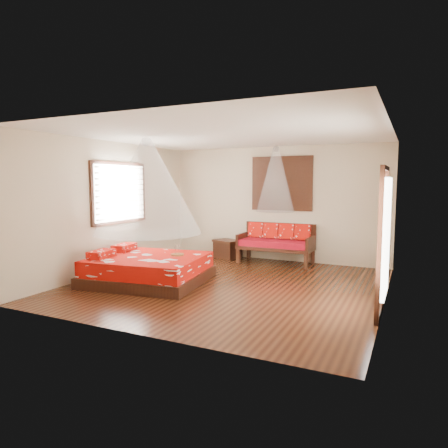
{
  "coord_description": "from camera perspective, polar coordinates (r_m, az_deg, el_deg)",
  "views": [
    {
      "loc": [
        3.11,
        -6.7,
        1.93
      ],
      "look_at": [
        -0.1,
        0.03,
        1.15
      ],
      "focal_mm": 32.0,
      "sensor_mm": 36.0,
      "label": 1
    }
  ],
  "objects": [
    {
      "name": "mosquito_net_main",
      "position": [
        7.78,
        -10.89,
        5.28
      ],
      "size": [
        2.06,
        2.06,
        1.8
      ],
      "primitive_type": "cone",
      "color": "white",
      "rests_on": "ceiling"
    },
    {
      "name": "glazed_door",
      "position": [
        6.18,
        21.62,
        -2.47
      ],
      "size": [
        0.08,
        1.02,
        2.16
      ],
      "color": "black",
      "rests_on": "floor"
    },
    {
      "name": "room",
      "position": [
        7.41,
        0.63,
        1.87
      ],
      "size": [
        5.54,
        5.54,
        2.84
      ],
      "color": "black",
      "rests_on": "ground"
    },
    {
      "name": "daybed",
      "position": [
        9.65,
        7.52,
        -2.47
      ],
      "size": [
        1.76,
        0.78,
        0.94
      ],
      "color": "black",
      "rests_on": "floor"
    },
    {
      "name": "bed",
      "position": [
        7.96,
        -10.79,
        -6.3
      ],
      "size": [
        2.36,
        2.19,
        0.64
      ],
      "rotation": [
        0.0,
        0.0,
        0.14
      ],
      "color": "black",
      "rests_on": "floor"
    },
    {
      "name": "wine_tray",
      "position": [
        7.91,
        -6.7,
        -4.07
      ],
      "size": [
        0.26,
        0.26,
        0.21
      ],
      "rotation": [
        0.0,
        0.0,
        -0.07
      ],
      "color": "brown",
      "rests_on": "bed"
    },
    {
      "name": "storage_chest",
      "position": [
        10.24,
        0.51,
        -3.55
      ],
      "size": [
        0.79,
        0.68,
        0.46
      ],
      "rotation": [
        0.0,
        0.0,
        -0.35
      ],
      "color": "black",
      "rests_on": "floor"
    },
    {
      "name": "window_left",
      "position": [
        9.03,
        -14.64,
        4.32
      ],
      "size": [
        0.1,
        1.74,
        1.34
      ],
      "color": "black",
      "rests_on": "wall_left"
    },
    {
      "name": "shutter_panel",
      "position": [
        9.87,
        8.24,
        5.74
      ],
      "size": [
        1.52,
        0.06,
        1.32
      ],
      "color": "black",
      "rests_on": "wall_back"
    },
    {
      "name": "mosquito_net_daybed",
      "position": [
        9.42,
        7.4,
        6.35
      ],
      "size": [
        0.88,
        0.88,
        1.5
      ],
      "primitive_type": "cone",
      "color": "white",
      "rests_on": "ceiling"
    }
  ]
}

